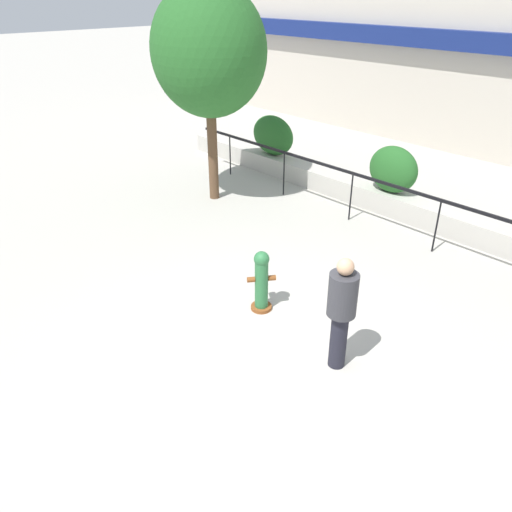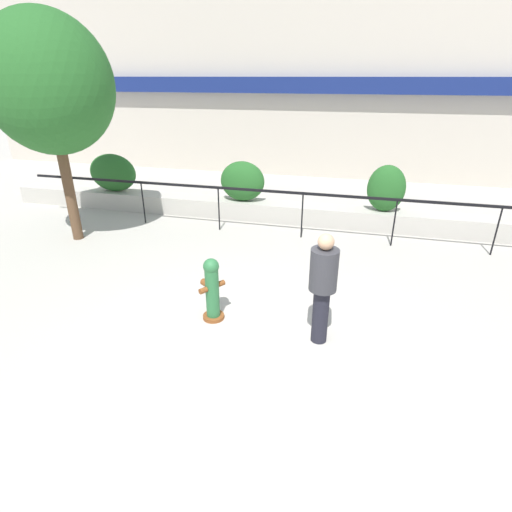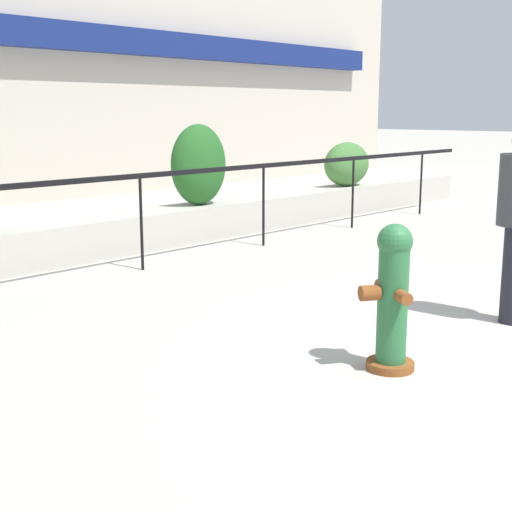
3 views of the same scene
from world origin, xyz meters
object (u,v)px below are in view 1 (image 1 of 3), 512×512
Objects in this scene: hedge_bush_1 at (393,169)px; fire_hydrant at (261,280)px; pedestrian at (342,307)px; street_tree at (208,52)px; hedge_bush_0 at (273,135)px.

hedge_bush_1 is 5.19m from fire_hydrant.
street_tree is at bearing 156.61° from pedestrian.
hedge_bush_0 is 7.13m from fire_hydrant.
pedestrian reaches higher than hedge_bush_0.
street_tree is at bearing -143.87° from hedge_bush_1.
hedge_bush_1 reaches higher than fire_hydrant.
hedge_bush_0 is 1.21× the size of hedge_bush_1.
fire_hydrant is (0.97, -5.08, -0.49)m from hedge_bush_1.
hedge_bush_0 is 1.37× the size of fire_hydrant.
street_tree is (0.51, -2.55, 2.44)m from hedge_bush_0.
hedge_bush_0 is 3.57m from street_tree.
hedge_bush_1 is at bearing 36.13° from street_tree.
hedge_bush_0 is 8.54m from pedestrian.
fire_hydrant is at bearing -79.20° from hedge_bush_1.
hedge_bush_1 is at bearing 100.80° from fire_hydrant.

